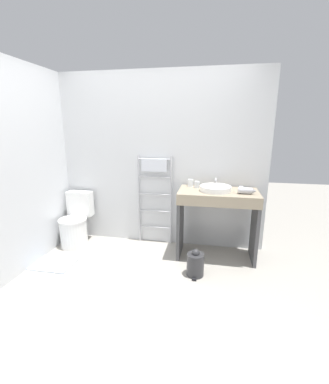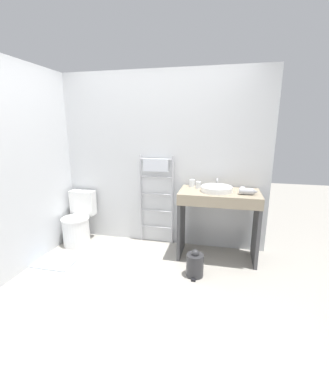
{
  "view_description": "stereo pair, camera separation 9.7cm",
  "coord_description": "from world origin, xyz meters",
  "px_view_note": "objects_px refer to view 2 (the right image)",
  "views": [
    {
      "loc": [
        0.78,
        -2.16,
        1.69
      ],
      "look_at": [
        0.25,
        0.63,
        0.96
      ],
      "focal_mm": 24.0,
      "sensor_mm": 36.0,
      "label": 1
    },
    {
      "loc": [
        0.87,
        -2.14,
        1.69
      ],
      "look_at": [
        0.25,
        0.63,
        0.96
      ],
      "focal_mm": 24.0,
      "sensor_mm": 36.0,
      "label": 2
    }
  ],
  "objects_px": {
    "toilet": "(78,223)",
    "cup_near_wall": "(192,183)",
    "sink_basin": "(217,189)",
    "hair_dryer": "(247,191)",
    "cup_near_edge": "(198,185)",
    "towel_radiator": "(156,183)",
    "trash_bin": "(195,264)"
  },
  "relations": [
    {
      "from": "toilet",
      "to": "cup_near_edge",
      "type": "height_order",
      "value": "cup_near_edge"
    },
    {
      "from": "towel_radiator",
      "to": "cup_near_wall",
      "type": "bearing_deg",
      "value": -7.93
    },
    {
      "from": "cup_near_edge",
      "to": "hair_dryer",
      "type": "bearing_deg",
      "value": -17.57
    },
    {
      "from": "sink_basin",
      "to": "hair_dryer",
      "type": "relative_size",
      "value": 1.81
    },
    {
      "from": "toilet",
      "to": "cup_near_edge",
      "type": "bearing_deg",
      "value": 4.12
    },
    {
      "from": "sink_basin",
      "to": "cup_near_wall",
      "type": "relative_size",
      "value": 4.05
    },
    {
      "from": "towel_radiator",
      "to": "sink_basin",
      "type": "distance_m",
      "value": 0.89
    },
    {
      "from": "sink_basin",
      "to": "hair_dryer",
      "type": "height_order",
      "value": "hair_dryer"
    },
    {
      "from": "towel_radiator",
      "to": "toilet",
      "type": "bearing_deg",
      "value": -166.76
    },
    {
      "from": "towel_radiator",
      "to": "cup_near_wall",
      "type": "relative_size",
      "value": 13.56
    },
    {
      "from": "toilet",
      "to": "cup_near_wall",
      "type": "relative_size",
      "value": 7.98
    },
    {
      "from": "sink_basin",
      "to": "cup_near_edge",
      "type": "bearing_deg",
      "value": 151.92
    },
    {
      "from": "toilet",
      "to": "sink_basin",
      "type": "height_order",
      "value": "sink_basin"
    },
    {
      "from": "cup_near_edge",
      "to": "sink_basin",
      "type": "bearing_deg",
      "value": -28.08
    },
    {
      "from": "towel_radiator",
      "to": "cup_near_edge",
      "type": "bearing_deg",
      "value": -12.95
    },
    {
      "from": "towel_radiator",
      "to": "cup_near_edge",
      "type": "xyz_separation_m",
      "value": [
        0.61,
        -0.14,
        0.03
      ]
    },
    {
      "from": "cup_near_edge",
      "to": "cup_near_wall",
      "type": "bearing_deg",
      "value": 143.35
    },
    {
      "from": "toilet",
      "to": "trash_bin",
      "type": "relative_size",
      "value": 2.31
    },
    {
      "from": "hair_dryer",
      "to": "cup_near_edge",
      "type": "bearing_deg",
      "value": 162.43
    },
    {
      "from": "sink_basin",
      "to": "toilet",
      "type": "bearing_deg",
      "value": 179.9
    },
    {
      "from": "toilet",
      "to": "sink_basin",
      "type": "xyz_separation_m",
      "value": [
        1.97,
        -0.0,
        0.63
      ]
    },
    {
      "from": "towel_radiator",
      "to": "hair_dryer",
      "type": "relative_size",
      "value": 6.05
    },
    {
      "from": "hair_dryer",
      "to": "toilet",
      "type": "bearing_deg",
      "value": 178.4
    },
    {
      "from": "cup_near_edge",
      "to": "towel_radiator",
      "type": "bearing_deg",
      "value": 167.05
    },
    {
      "from": "cup_near_edge",
      "to": "trash_bin",
      "type": "xyz_separation_m",
      "value": [
        0.05,
        -0.62,
        -0.8
      ]
    },
    {
      "from": "toilet",
      "to": "sink_basin",
      "type": "bearing_deg",
      "value": -0.1
    },
    {
      "from": "trash_bin",
      "to": "toilet",
      "type": "bearing_deg",
      "value": 164.36
    },
    {
      "from": "towel_radiator",
      "to": "trash_bin",
      "type": "height_order",
      "value": "towel_radiator"
    },
    {
      "from": "toilet",
      "to": "sink_basin",
      "type": "relative_size",
      "value": 1.97
    },
    {
      "from": "towel_radiator",
      "to": "trash_bin",
      "type": "distance_m",
      "value": 1.27
    },
    {
      "from": "trash_bin",
      "to": "hair_dryer",
      "type": "bearing_deg",
      "value": 38.2
    },
    {
      "from": "sink_basin",
      "to": "trash_bin",
      "type": "bearing_deg",
      "value": -111.19
    }
  ]
}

